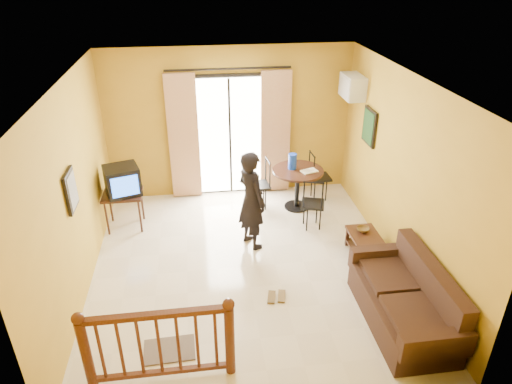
{
  "coord_description": "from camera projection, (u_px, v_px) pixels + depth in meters",
  "views": [
    {
      "loc": [
        -0.62,
        -5.53,
        4.17
      ],
      "look_at": [
        0.18,
        0.2,
        1.15
      ],
      "focal_mm": 32.0,
      "sensor_mm": 36.0,
      "label": 1
    }
  ],
  "objects": [
    {
      "name": "ground",
      "position": [
        246.0,
        266.0,
        6.86
      ],
      "size": [
        5.0,
        5.0,
        0.0
      ],
      "primitive_type": "plane",
      "color": "beige",
      "rests_on": "ground"
    },
    {
      "name": "room_shell",
      "position": [
        245.0,
        163.0,
        6.07
      ],
      "size": [
        5.0,
        5.0,
        5.0
      ],
      "color": "white",
      "rests_on": "ground"
    },
    {
      "name": "balcony_door",
      "position": [
        230.0,
        136.0,
        8.45
      ],
      "size": [
        2.25,
        0.14,
        2.46
      ],
      "color": "black",
      "rests_on": "ground"
    },
    {
      "name": "tv_table",
      "position": [
        123.0,
        197.0,
        7.61
      ],
      "size": [
        0.64,
        0.54,
        0.64
      ],
      "color": "black",
      "rests_on": "ground"
    },
    {
      "name": "television",
      "position": [
        122.0,
        180.0,
        7.46
      ],
      "size": [
        0.65,
        0.61,
        0.48
      ],
      "rotation": [
        0.0,
        0.0,
        0.3
      ],
      "color": "black",
      "rests_on": "tv_table"
    },
    {
      "name": "picture_left",
      "position": [
        71.0,
        190.0,
        5.7
      ],
      "size": [
        0.05,
        0.42,
        0.52
      ],
      "color": "black",
      "rests_on": "room_shell"
    },
    {
      "name": "dining_table",
      "position": [
        298.0,
        178.0,
        8.19
      ],
      "size": [
        0.91,
        0.91,
        0.76
      ],
      "color": "black",
      "rests_on": "ground"
    },
    {
      "name": "water_jug",
      "position": [
        292.0,
        161.0,
        8.1
      ],
      "size": [
        0.15,
        0.15,
        0.28
      ],
      "primitive_type": "cylinder",
      "color": "#1438BF",
      "rests_on": "dining_table"
    },
    {
      "name": "serving_tray",
      "position": [
        309.0,
        171.0,
        8.05
      ],
      "size": [
        0.32,
        0.26,
        0.02
      ],
      "primitive_type": "cube",
      "rotation": [
        0.0,
        0.0,
        0.34
      ],
      "color": "white",
      "rests_on": "dining_table"
    },
    {
      "name": "dining_chairs",
      "position": [
        296.0,
        210.0,
        8.37
      ],
      "size": [
        1.61,
        1.45,
        0.95
      ],
      "color": "black",
      "rests_on": "ground"
    },
    {
      "name": "air_conditioner",
      "position": [
        352.0,
        87.0,
        7.83
      ],
      "size": [
        0.31,
        0.6,
        0.4
      ],
      "color": "silver",
      "rests_on": "room_shell"
    },
    {
      "name": "botanical_print",
      "position": [
        369.0,
        127.0,
        7.51
      ],
      "size": [
        0.05,
        0.5,
        0.6
      ],
      "color": "black",
      "rests_on": "room_shell"
    },
    {
      "name": "coffee_table",
      "position": [
        366.0,
        244.0,
        6.97
      ],
      "size": [
        0.44,
        0.79,
        0.36
      ],
      "color": "black",
      "rests_on": "ground"
    },
    {
      "name": "bowl",
      "position": [
        363.0,
        229.0,
        7.06
      ],
      "size": [
        0.22,
        0.22,
        0.06
      ],
      "primitive_type": "imported",
      "rotation": [
        0.0,
        0.0,
        -0.14
      ],
      "color": "brown",
      "rests_on": "coffee_table"
    },
    {
      "name": "sofa",
      "position": [
        407.0,
        302.0,
        5.69
      ],
      "size": [
        0.84,
        1.79,
        0.86
      ],
      "rotation": [
        0.0,
        0.0,
        -0.0
      ],
      "color": "#321C13",
      "rests_on": "ground"
    },
    {
      "name": "standing_person",
      "position": [
        251.0,
        200.0,
        7.03
      ],
      "size": [
        0.61,
        0.7,
        1.61
      ],
      "primitive_type": "imported",
      "rotation": [
        0.0,
        0.0,
        2.06
      ],
      "color": "black",
      "rests_on": "ground"
    },
    {
      "name": "stair_balustrade",
      "position": [
        159.0,
        341.0,
        4.79
      ],
      "size": [
        1.63,
        0.13,
        1.04
      ],
      "color": "#471E0F",
      "rests_on": "ground"
    },
    {
      "name": "doormat",
      "position": [
        169.0,
        350.0,
        5.4
      ],
      "size": [
        0.61,
        0.42,
        0.02
      ],
      "primitive_type": "cube",
      "rotation": [
        0.0,
        0.0,
        0.03
      ],
      "color": "#5F534C",
      "rests_on": "ground"
    },
    {
      "name": "sandals",
      "position": [
        277.0,
        297.0,
        6.23
      ],
      "size": [
        0.29,
        0.27,
        0.03
      ],
      "color": "brown",
      "rests_on": "ground"
    }
  ]
}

